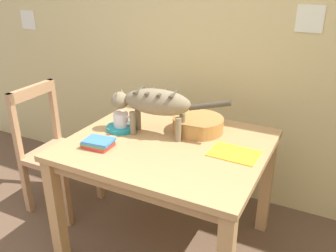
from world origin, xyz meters
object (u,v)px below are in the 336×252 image
object	(u,v)px
saucer_bowl	(121,128)
wooden_chair_near	(56,151)
magazine	(234,153)
wicker_basket	(198,124)
book_stack	(98,143)
cat	(154,103)
dining_table	(168,156)
coffee_mug	(121,120)

from	to	relation	value
saucer_bowl	wooden_chair_near	world-z (taller)	wooden_chair_near
magazine	wicker_basket	distance (m)	0.35
wooden_chair_near	book_stack	bearing A→B (deg)	65.46
cat	saucer_bowl	distance (m)	0.29
dining_table	coffee_mug	size ratio (longest dim) A/B	8.40
wicker_basket	wooden_chair_near	world-z (taller)	wooden_chair_near
saucer_bowl	wooden_chair_near	distance (m)	0.68
cat	saucer_bowl	xyz separation A→B (m)	(-0.22, -0.03, -0.19)
dining_table	coffee_mug	world-z (taller)	coffee_mug
cat	wicker_basket	distance (m)	0.31
saucer_bowl	magazine	bearing A→B (deg)	0.48
cat	book_stack	distance (m)	0.40
wooden_chair_near	cat	bearing A→B (deg)	90.33
cat	magazine	bearing A→B (deg)	-100.59
dining_table	cat	xyz separation A→B (m)	(-0.12, 0.05, 0.29)
coffee_mug	wooden_chair_near	xyz separation A→B (m)	(-0.61, 0.01, -0.37)
dining_table	wicker_basket	size ratio (longest dim) A/B	3.59
cat	coffee_mug	world-z (taller)	cat
dining_table	wooden_chair_near	size ratio (longest dim) A/B	1.22
cat	wicker_basket	bearing A→B (deg)	-60.23
magazine	wicker_basket	bearing A→B (deg)	148.82
cat	coffee_mug	xyz separation A→B (m)	(-0.22, -0.03, -0.13)
dining_table	book_stack	size ratio (longest dim) A/B	6.32
dining_table	magazine	world-z (taller)	magazine
dining_table	saucer_bowl	distance (m)	0.36
cat	wooden_chair_near	bearing A→B (deg)	83.55
wicker_basket	cat	bearing A→B (deg)	-142.37
dining_table	cat	bearing A→B (deg)	156.08
book_stack	wicker_basket	distance (m)	0.62
magazine	cat	bearing A→B (deg)	179.14
wooden_chair_near	coffee_mug	bearing A→B (deg)	87.97
saucer_bowl	coffee_mug	xyz separation A→B (m)	(0.00, 0.00, 0.06)
wicker_basket	wooden_chair_near	xyz separation A→B (m)	(-1.04, -0.19, -0.34)
coffee_mug	wooden_chair_near	bearing A→B (deg)	179.07
magazine	dining_table	bearing A→B (deg)	-173.83
dining_table	cat	size ratio (longest dim) A/B	1.55
dining_table	saucer_bowl	size ratio (longest dim) A/B	6.10
magazine	wicker_basket	xyz separation A→B (m)	(-0.29, 0.19, 0.04)
dining_table	wooden_chair_near	xyz separation A→B (m)	(-0.94, 0.03, -0.21)
coffee_mug	book_stack	distance (m)	0.27
magazine	wooden_chair_near	world-z (taller)	wooden_chair_near
dining_table	coffee_mug	bearing A→B (deg)	176.08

